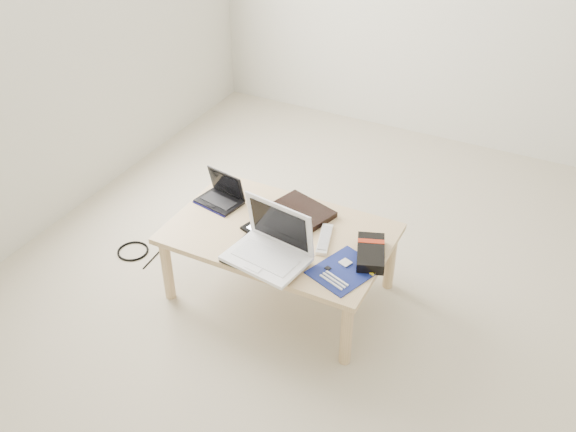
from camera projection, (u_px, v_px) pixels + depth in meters
The scene contains 13 objects.
ground at pixel (367, 309), 3.33m from camera, with size 4.00×4.00×0.00m, color #B5AA93.
coffee_table at pixel (280, 239), 3.24m from camera, with size 1.10×0.70×0.40m.
book at pixel (299, 213), 3.32m from camera, with size 0.37×0.34×0.03m.
netbook at pixel (221, 196), 3.41m from camera, with size 0.26×0.21×0.17m.
tablet at pixel (273, 230), 3.21m from camera, with size 0.32×0.27×0.01m.
remote at pixel (324, 239), 3.14m from camera, with size 0.12×0.24×0.02m.
neoprene_sleeve at pixel (263, 258), 3.03m from camera, with size 0.34×0.25×0.02m, color black.
white_laptop at pixel (271, 247), 2.99m from camera, with size 0.40×0.32×0.27m.
motherboard at pixel (344, 271), 2.96m from camera, with size 0.32×0.36×0.01m.
gpu_box at pixel (371, 253), 3.03m from camera, with size 0.21×0.28×0.06m.
cable_coil at pixel (255, 229), 3.22m from camera, with size 0.10×0.10×0.01m, color black.
floor_cable_coil at pixel (133, 251), 3.72m from camera, with size 0.18×0.18×0.01m, color black.
floor_cable_trail at pixel (161, 250), 3.73m from camera, with size 0.01×0.01×0.37m, color black.
Camera 1 is at (0.73, -2.36, 2.33)m, focal length 40.00 mm.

